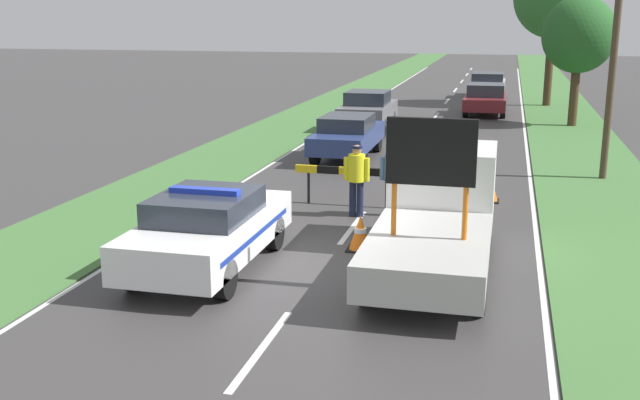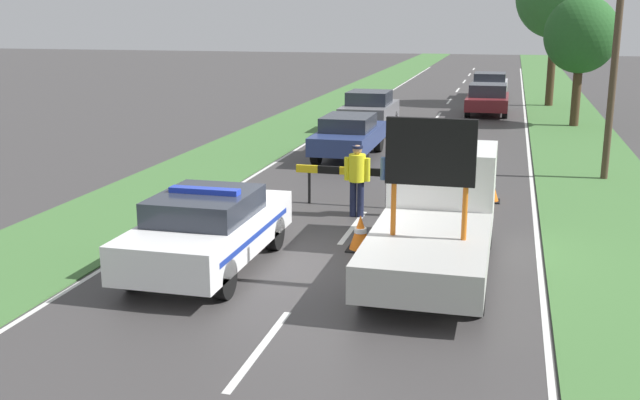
{
  "view_description": "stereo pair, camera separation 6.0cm",
  "coord_description": "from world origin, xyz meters",
  "px_view_note": "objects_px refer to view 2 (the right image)",
  "views": [
    {
      "loc": [
        3.19,
        -13.27,
        4.63
      ],
      "look_at": [
        -0.25,
        0.53,
        1.1
      ],
      "focal_mm": 42.0,
      "sensor_mm": 36.0,
      "label": 1
    },
    {
      "loc": [
        3.25,
        -13.26,
        4.63
      ],
      "look_at": [
        -0.25,
        0.53,
        1.1
      ],
      "focal_mm": 42.0,
      "sensor_mm": 36.0,
      "label": 2
    }
  ],
  "objects_px": {
    "pedestrian_civilian": "(393,175)",
    "traffic_cone_near_truck": "(208,213)",
    "police_officer": "(357,174)",
    "traffic_cone_lane_edge": "(490,188)",
    "queued_car_sedan_silver": "(490,84)",
    "roadside_tree_near_left": "(581,35)",
    "police_car": "(209,228)",
    "utility_pole": "(615,54)",
    "road_barrier": "(362,174)",
    "queued_car_wagon_maroon": "(488,99)",
    "queued_car_hatch_blue": "(349,135)",
    "work_truck": "(437,212)",
    "queued_car_suv_grey": "(369,111)",
    "traffic_cone_near_police": "(430,184)",
    "traffic_cone_centre_front": "(360,233)",
    "traffic_cone_behind_barrier": "(433,205)"
  },
  "relations": [
    {
      "from": "police_car",
      "to": "roadside_tree_near_left",
      "type": "bearing_deg",
      "value": 65.88
    },
    {
      "from": "pedestrian_civilian",
      "to": "queued_car_wagon_maroon",
      "type": "distance_m",
      "value": 19.65
    },
    {
      "from": "queued_car_suv_grey",
      "to": "queued_car_wagon_maroon",
      "type": "relative_size",
      "value": 0.94
    },
    {
      "from": "traffic_cone_near_truck",
      "to": "utility_pole",
      "type": "xyz_separation_m",
      "value": [
        9.24,
        7.28,
        3.31
      ]
    },
    {
      "from": "police_car",
      "to": "police_officer",
      "type": "relative_size",
      "value": 2.68
    },
    {
      "from": "traffic_cone_near_truck",
      "to": "queued_car_sedan_silver",
      "type": "height_order",
      "value": "queued_car_sedan_silver"
    },
    {
      "from": "queued_car_suv_grey",
      "to": "utility_pole",
      "type": "relative_size",
      "value": 0.58
    },
    {
      "from": "pedestrian_civilian",
      "to": "queued_car_hatch_blue",
      "type": "xyz_separation_m",
      "value": [
        -2.54,
        6.94,
        -0.22
      ]
    },
    {
      "from": "work_truck",
      "to": "road_barrier",
      "type": "bearing_deg",
      "value": -62.63
    },
    {
      "from": "traffic_cone_near_truck",
      "to": "queued_car_sedan_silver",
      "type": "xyz_separation_m",
      "value": [
        5.3,
        28.73,
        0.52
      ]
    },
    {
      "from": "work_truck",
      "to": "queued_car_suv_grey",
      "type": "relative_size",
      "value": 1.4
    },
    {
      "from": "roadside_tree_near_left",
      "to": "utility_pole",
      "type": "bearing_deg",
      "value": -89.65
    },
    {
      "from": "queued_car_hatch_blue",
      "to": "roadside_tree_near_left",
      "type": "height_order",
      "value": "roadside_tree_near_left"
    },
    {
      "from": "traffic_cone_near_truck",
      "to": "utility_pole",
      "type": "bearing_deg",
      "value": 38.21
    },
    {
      "from": "pedestrian_civilian",
      "to": "utility_pole",
      "type": "relative_size",
      "value": 0.25
    },
    {
      "from": "traffic_cone_centre_front",
      "to": "queued_car_wagon_maroon",
      "type": "distance_m",
      "value": 22.44
    },
    {
      "from": "pedestrian_civilian",
      "to": "traffic_cone_lane_edge",
      "type": "bearing_deg",
      "value": 21.54
    },
    {
      "from": "traffic_cone_behind_barrier",
      "to": "queued_car_sedan_silver",
      "type": "bearing_deg",
      "value": 89.05
    },
    {
      "from": "traffic_cone_lane_edge",
      "to": "roadside_tree_near_left",
      "type": "height_order",
      "value": "roadside_tree_near_left"
    },
    {
      "from": "road_barrier",
      "to": "utility_pole",
      "type": "bearing_deg",
      "value": 44.9
    },
    {
      "from": "traffic_cone_centre_front",
      "to": "traffic_cone_near_truck",
      "type": "xyz_separation_m",
      "value": [
        -3.71,
        1.03,
        -0.1
      ]
    },
    {
      "from": "traffic_cone_near_police",
      "to": "queued_car_sedan_silver",
      "type": "xyz_separation_m",
      "value": [
        0.73,
        24.85,
        0.44
      ]
    },
    {
      "from": "traffic_cone_behind_barrier",
      "to": "queued_car_suv_grey",
      "type": "distance_m",
      "value": 13.17
    },
    {
      "from": "queued_car_sedan_silver",
      "to": "roadside_tree_near_left",
      "type": "height_order",
      "value": "roadside_tree_near_left"
    },
    {
      "from": "police_officer",
      "to": "traffic_cone_lane_edge",
      "type": "xyz_separation_m",
      "value": [
        3.0,
        2.28,
        -0.67
      ]
    },
    {
      "from": "traffic_cone_near_police",
      "to": "traffic_cone_centre_front",
      "type": "distance_m",
      "value": 4.98
    },
    {
      "from": "queued_car_wagon_maroon",
      "to": "queued_car_suv_grey",
      "type": "bearing_deg",
      "value": 56.9
    },
    {
      "from": "queued_car_wagon_maroon",
      "to": "pedestrian_civilian",
      "type": "bearing_deg",
      "value": 85.6
    },
    {
      "from": "work_truck",
      "to": "road_barrier",
      "type": "xyz_separation_m",
      "value": [
        -2.23,
        3.95,
        -0.2
      ]
    },
    {
      "from": "police_car",
      "to": "police_officer",
      "type": "bearing_deg",
      "value": 62.57
    },
    {
      "from": "police_officer",
      "to": "utility_pole",
      "type": "height_order",
      "value": "utility_pole"
    },
    {
      "from": "queued_car_wagon_maroon",
      "to": "roadside_tree_near_left",
      "type": "relative_size",
      "value": 0.79
    },
    {
      "from": "traffic_cone_near_police",
      "to": "traffic_cone_near_truck",
      "type": "bearing_deg",
      "value": -139.68
    },
    {
      "from": "police_officer",
      "to": "traffic_cone_centre_front",
      "type": "height_order",
      "value": "police_officer"
    },
    {
      "from": "road_barrier",
      "to": "traffic_cone_behind_barrier",
      "type": "bearing_deg",
      "value": -9.38
    },
    {
      "from": "queued_car_suv_grey",
      "to": "traffic_cone_centre_front",
      "type": "bearing_deg",
      "value": 99.93
    },
    {
      "from": "police_officer",
      "to": "pedestrian_civilian",
      "type": "bearing_deg",
      "value": -163.23
    },
    {
      "from": "road_barrier",
      "to": "roadside_tree_near_left",
      "type": "bearing_deg",
      "value": 75.92
    },
    {
      "from": "traffic_cone_near_truck",
      "to": "traffic_cone_lane_edge",
      "type": "relative_size",
      "value": 0.75
    },
    {
      "from": "traffic_cone_lane_edge",
      "to": "queued_car_hatch_blue",
      "type": "height_order",
      "value": "queued_car_hatch_blue"
    },
    {
      "from": "police_officer",
      "to": "queued_car_sedan_silver",
      "type": "height_order",
      "value": "police_officer"
    },
    {
      "from": "work_truck",
      "to": "queued_car_hatch_blue",
      "type": "relative_size",
      "value": 1.25
    },
    {
      "from": "road_barrier",
      "to": "queued_car_hatch_blue",
      "type": "bearing_deg",
      "value": 112.25
    },
    {
      "from": "work_truck",
      "to": "traffic_cone_near_police",
      "type": "xyz_separation_m",
      "value": [
        -0.7,
        5.34,
        -0.67
      ]
    },
    {
      "from": "work_truck",
      "to": "queued_car_suv_grey",
      "type": "bearing_deg",
      "value": -77.06
    },
    {
      "from": "traffic_cone_lane_edge",
      "to": "queued_car_wagon_maroon",
      "type": "distance_m",
      "value": 17.6
    },
    {
      "from": "pedestrian_civilian",
      "to": "traffic_cone_near_truck",
      "type": "xyz_separation_m",
      "value": [
        -3.93,
        -1.76,
        -0.74
      ]
    },
    {
      "from": "road_barrier",
      "to": "traffic_cone_lane_edge",
      "type": "bearing_deg",
      "value": 29.64
    },
    {
      "from": "police_car",
      "to": "roadside_tree_near_left",
      "type": "xyz_separation_m",
      "value": [
        7.99,
        21.0,
        3.02
      ]
    },
    {
      "from": "road_barrier",
      "to": "queued_car_hatch_blue",
      "type": "distance_m",
      "value": 6.42
    }
  ]
}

